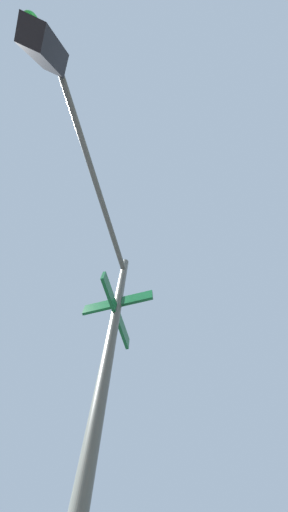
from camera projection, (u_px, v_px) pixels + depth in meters
The scene contains 1 object.
traffic_signal_near at pixel (77, 208), 2.60m from camera, with size 2.49×3.23×6.17m.
Camera 1 is at (-7.00, -5.46, 1.76)m, focal length 17.00 mm.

